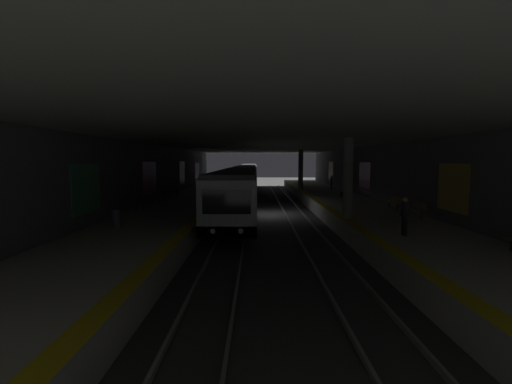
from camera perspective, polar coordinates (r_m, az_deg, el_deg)
ground_plane at (r=27.00m, az=1.81°, el=-3.85°), size 120.00×120.00×0.00m
track_left at (r=27.14m, az=6.47°, el=-3.67°), size 60.00×1.53×0.16m
track_right at (r=27.00m, az=-2.87°, el=-3.68°), size 60.00×1.53×0.16m
platform_left at (r=27.90m, az=15.39°, el=-2.65°), size 60.00×5.30×1.06m
platform_right at (r=27.50m, az=-11.97°, el=-2.69°), size 60.00×5.30×1.06m
wall_left at (r=28.62m, az=21.10°, el=1.96°), size 60.00×0.56×5.60m
wall_right at (r=28.08m, az=-17.84°, el=2.00°), size 60.00×0.56×5.60m
ceiling_slab at (r=26.69m, az=1.85°, el=8.53°), size 60.00×19.40×0.40m
pillar_near at (r=19.61m, az=15.38°, el=2.27°), size 0.56×0.56×4.55m
pillar_far at (r=39.43m, az=7.60°, el=3.86°), size 0.56×0.56×4.55m
metro_train at (r=43.86m, az=-1.76°, el=2.35°), size 57.02×2.83×3.49m
bench_left_mid at (r=21.61m, az=25.75°, el=-2.47°), size 1.70×0.47×0.86m
bench_left_far at (r=24.56m, az=22.47°, el=-1.47°), size 1.70×0.47×0.86m
bench_right_near at (r=23.24m, az=-19.32°, el=-1.73°), size 1.70×0.47×0.86m
bench_right_mid at (r=27.91m, az=-15.98°, el=-0.50°), size 1.70×0.47×0.86m
person_waiting_near at (r=15.99m, az=23.97°, el=-3.54°), size 0.60×0.23×1.69m
person_walking_mid at (r=39.13m, az=12.68°, el=1.72°), size 0.60×0.22×1.63m
person_standing_far at (r=41.02m, az=-8.44°, el=1.99°), size 0.60×0.23×1.67m
suitcase_rolling at (r=32.40m, az=-13.16°, el=0.06°), size 0.36×0.28×1.02m
backpack_on_floor at (r=31.37m, az=14.38°, el=-0.43°), size 0.30×0.20×0.40m
trash_bin at (r=18.09m, az=-22.67°, el=-4.10°), size 0.44×0.44×0.85m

